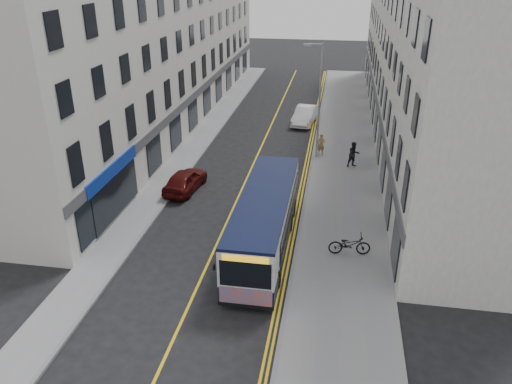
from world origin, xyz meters
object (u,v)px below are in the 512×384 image
(city_bus, at_px, (265,220))
(car_white, at_px, (305,115))
(pedestrian_far, at_px, (354,154))
(car_maroon, at_px, (185,180))
(pedestrian_near, at_px, (321,144))
(bicycle, at_px, (349,244))
(streetlamp, at_px, (318,98))

(city_bus, xyz_separation_m, car_white, (0.38, 20.67, -0.87))
(pedestrian_far, height_order, car_maroon, pedestrian_far)
(pedestrian_far, distance_m, car_white, 10.28)
(pedestrian_near, bearing_deg, bicycle, -62.85)
(city_bus, relative_size, car_maroon, 2.53)
(city_bus, bearing_deg, pedestrian_far, 68.63)
(car_white, relative_size, car_maroon, 1.12)
(pedestrian_near, relative_size, pedestrian_far, 0.89)
(pedestrian_far, relative_size, car_maroon, 0.44)
(city_bus, distance_m, pedestrian_far, 12.04)
(streetlamp, height_order, car_white, streetlamp)
(bicycle, relative_size, car_maroon, 0.50)
(car_maroon, bearing_deg, bicycle, 156.38)
(streetlamp, distance_m, car_maroon, 10.83)
(pedestrian_near, bearing_deg, pedestrian_far, -21.35)
(streetlamp, xyz_separation_m, car_white, (-1.37, 7.95, -3.64))
(pedestrian_far, bearing_deg, car_maroon, 179.60)
(streetlamp, bearing_deg, pedestrian_near, 45.94)
(car_white, distance_m, car_maroon, 16.01)
(streetlamp, distance_m, pedestrian_near, 3.53)
(pedestrian_far, bearing_deg, car_white, 85.12)
(car_maroon, bearing_deg, pedestrian_far, -145.37)
(streetlamp, bearing_deg, car_maroon, -138.02)
(bicycle, height_order, pedestrian_far, pedestrian_far)
(streetlamp, xyz_separation_m, pedestrian_near, (0.36, 0.37, -3.49))
(bicycle, height_order, car_maroon, car_maroon)
(city_bus, height_order, bicycle, city_bus)
(city_bus, bearing_deg, car_white, 88.96)
(pedestrian_near, distance_m, car_white, 7.77)
(streetlamp, height_order, car_maroon, streetlamp)
(city_bus, height_order, car_maroon, city_bus)
(car_maroon, bearing_deg, streetlamp, -130.80)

